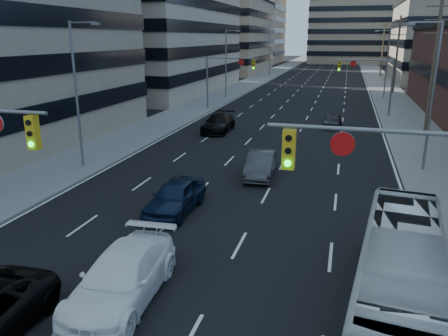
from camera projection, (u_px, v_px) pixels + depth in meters
road_surface at (328, 66)px, 126.99m from camera, size 18.00×300.00×0.02m
sidewalk_left at (289, 65)px, 129.91m from camera, size 5.00×300.00×0.15m
sidewalk_right at (370, 66)px, 124.02m from camera, size 5.00×300.00×0.15m
office_left_far at (221, 37)px, 103.15m from camera, size 20.00×30.00×16.00m
bg_block_left at (243, 31)px, 140.50m from camera, size 24.00×24.00×20.00m
signal_near_right at (417, 189)px, 11.26m from camera, size 6.59×0.33×6.00m
signal_far_left at (227, 72)px, 49.28m from camera, size 6.09×0.33×6.00m
signal_far_right at (369, 75)px, 45.35m from camera, size 6.09×0.33×6.00m
utility_pole_block at (434, 67)px, 35.47m from camera, size 2.20×0.28×11.00m
utility_pole_midblock at (397, 54)px, 63.15m from camera, size 2.20×0.28×11.00m
utility_pole_distant at (383, 48)px, 90.83m from camera, size 2.20×0.28×11.00m
streetlight_left_near at (78, 89)px, 26.68m from camera, size 2.03×0.22×9.00m
streetlight_left_mid at (227, 60)px, 58.98m from camera, size 2.03×0.22×9.00m
streetlight_left_far at (271, 52)px, 91.27m from camera, size 2.03×0.22×9.00m
streetlight_right_near at (430, 90)px, 26.00m from camera, size 2.03×0.22×9.00m
streetlight_right_far at (386, 61)px, 58.30m from camera, size 2.03×0.22×9.00m
white_van at (122, 277)px, 13.81m from camera, size 2.51×5.59×1.59m
transit_bus at (401, 276)px, 12.80m from camera, size 3.42×9.96×2.72m
sedan_blue at (175, 196)px, 20.84m from camera, size 1.96×4.63×1.56m
sedan_grey_center at (261, 165)px, 26.18m from camera, size 1.88×4.56×1.47m
sedan_black_far at (218, 123)px, 38.66m from camera, size 2.29×5.38×1.55m
sedan_grey_right at (332, 120)px, 40.47m from camera, size 1.82×3.98×1.32m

